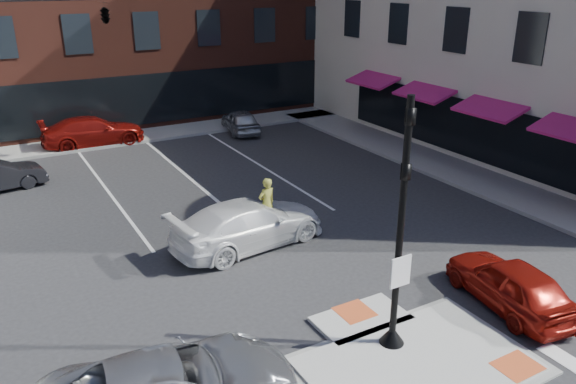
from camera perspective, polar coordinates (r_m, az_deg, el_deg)
ground at (r=14.00m, az=11.51°, el=-15.95°), size 120.00×120.00×0.00m
refuge_island at (r=13.82m, az=12.25°, el=-16.31°), size 5.40×4.65×0.13m
sidewalk_e at (r=27.22m, az=15.16°, el=2.77°), size 3.00×24.00×0.15m
sidewalk_n at (r=33.05m, az=-9.84°, el=6.41°), size 26.00×3.00×0.15m
building_far_left at (r=60.34m, az=-27.23°, el=15.84°), size 10.00×12.00×10.00m
signal_pole at (r=12.99m, az=11.13°, el=-6.75°), size 0.60×0.60×5.98m
mast_arm_signal at (r=26.57m, az=-21.16°, el=15.24°), size 6.10×2.24×8.00m
red_sedan at (r=16.26m, az=21.68°, el=-8.62°), size 2.19×4.18×1.36m
white_pickup at (r=18.39m, az=-4.02°, el=-3.22°), size 5.50×2.79×1.53m
bg_car_silver at (r=31.93m, az=-4.85°, el=7.20°), size 2.17×4.03×1.30m
bg_car_red at (r=31.04m, az=-19.20°, el=5.86°), size 5.18×2.19×1.49m
cyclist at (r=18.66m, az=-2.16°, el=-2.85°), size 0.91×1.84×2.22m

